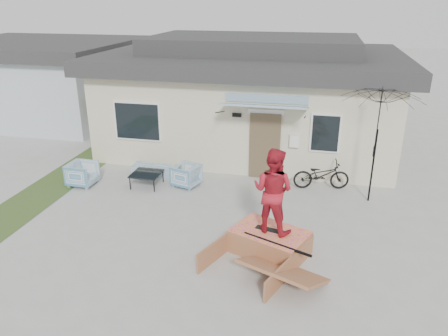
% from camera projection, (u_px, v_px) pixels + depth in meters
% --- Properties ---
extents(ground, '(90.00, 90.00, 0.00)m').
position_uv_depth(ground, '(194.00, 247.00, 9.99)').
color(ground, '#989894').
rests_on(ground, ground).
extents(grass_strip, '(1.40, 8.00, 0.01)m').
position_uv_depth(grass_strip, '(46.00, 191.00, 12.86)').
color(grass_strip, '#2F451F').
rests_on(grass_strip, ground).
extents(house, '(10.80, 8.49, 4.10)m').
position_uv_depth(house, '(252.00, 93.00, 16.51)').
color(house, beige).
rests_on(house, ground).
extents(neighbor_house, '(8.60, 7.60, 3.50)m').
position_uv_depth(neighbor_house, '(41.00, 78.00, 20.54)').
color(neighbor_house, '#A4B1B8').
rests_on(neighbor_house, ground).
extents(loveseat, '(1.52, 0.45, 0.59)m').
position_uv_depth(loveseat, '(156.00, 166.00, 13.98)').
color(loveseat, teal).
rests_on(loveseat, ground).
extents(armchair_left, '(0.74, 0.79, 0.80)m').
position_uv_depth(armchair_left, '(82.00, 173.00, 13.15)').
color(armchair_left, teal).
rests_on(armchair_left, ground).
extents(armchair_right, '(0.87, 0.90, 0.76)m').
position_uv_depth(armchair_right, '(186.00, 174.00, 13.09)').
color(armchair_right, teal).
rests_on(armchair_right, ground).
extents(coffee_table, '(0.85, 0.85, 0.42)m').
position_uv_depth(coffee_table, '(147.00, 179.00, 13.15)').
color(coffee_table, black).
rests_on(coffee_table, ground).
extents(bicycle, '(1.74, 0.88, 1.06)m').
position_uv_depth(bicycle, '(322.00, 172.00, 12.86)').
color(bicycle, black).
rests_on(bicycle, ground).
extents(patio_umbrella, '(2.33, 2.18, 2.20)m').
position_uv_depth(patio_umbrella, '(376.00, 142.00, 11.63)').
color(patio_umbrella, black).
rests_on(patio_umbrella, ground).
extents(skate_ramp, '(2.30, 2.59, 0.53)m').
position_uv_depth(skate_ramp, '(269.00, 242.00, 9.70)').
color(skate_ramp, brown).
rests_on(skate_ramp, ground).
extents(skateboard, '(0.75, 0.35, 0.05)m').
position_uv_depth(skateboard, '(271.00, 230.00, 9.63)').
color(skateboard, black).
rests_on(skateboard, skate_ramp).
extents(skater, '(1.12, 0.98, 1.92)m').
position_uv_depth(skater, '(273.00, 190.00, 9.27)').
color(skater, '#A81B28').
rests_on(skater, skateboard).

